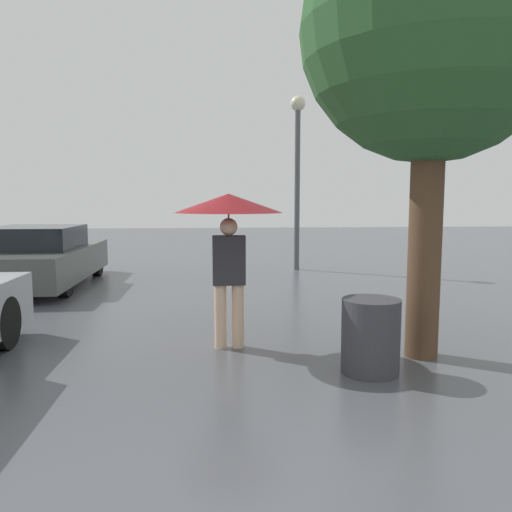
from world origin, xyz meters
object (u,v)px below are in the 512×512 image
at_px(parked_car_farthest, 40,258).
at_px(tree, 433,31).
at_px(pedestrian, 229,218).
at_px(trash_bin, 371,336).
at_px(street_lamp, 297,155).

bearing_deg(parked_car_farthest, tree, -41.68).
xyz_separation_m(pedestrian, trash_bin, (1.37, -0.99, -1.14)).
relative_size(pedestrian, parked_car_farthest, 0.43).
bearing_deg(trash_bin, street_lamp, 85.72).
distance_m(parked_car_farthest, street_lamp, 6.29).
bearing_deg(tree, trash_bin, -147.71).
distance_m(pedestrian, street_lamp, 6.88).
bearing_deg(street_lamp, trash_bin, -94.28).
bearing_deg(pedestrian, tree, -13.92).
relative_size(pedestrian, tree, 0.37).
xyz_separation_m(tree, street_lamp, (-0.18, 7.00, -0.64)).
height_order(tree, trash_bin, tree).
distance_m(street_lamp, trash_bin, 7.88).
relative_size(pedestrian, street_lamp, 0.43).
bearing_deg(pedestrian, parked_car_farthest, 128.34).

